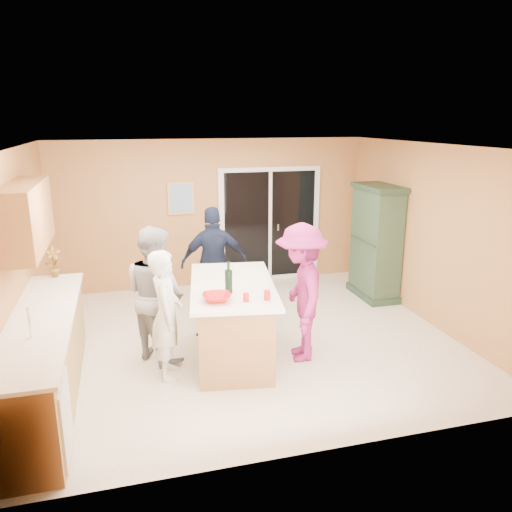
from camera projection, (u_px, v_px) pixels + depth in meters
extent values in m
plane|color=silver|center=(247.00, 339.00, 6.87)|extent=(5.50, 5.50, 0.00)
cube|color=white|center=(246.00, 146.00, 6.17)|extent=(5.50, 5.00, 0.10)
cube|color=tan|center=(213.00, 214.00, 8.85)|extent=(5.50, 0.10, 2.60)
cube|color=tan|center=(319.00, 319.00, 4.19)|extent=(5.50, 0.10, 2.60)
cube|color=tan|center=(19.00, 263.00, 5.83)|extent=(0.10, 5.00, 2.60)
cube|color=tan|center=(431.00, 235.00, 7.21)|extent=(0.10, 5.00, 2.60)
cube|color=#A37C3F|center=(44.00, 361.00, 5.29)|extent=(0.60, 3.00, 0.90)
cube|color=silver|center=(29.00, 424.00, 4.29)|extent=(0.62, 0.60, 0.72)
cube|color=silver|center=(41.00, 319.00, 5.17)|extent=(0.65, 3.05, 0.04)
cylinder|color=silver|center=(30.00, 323.00, 4.66)|extent=(0.02, 0.02, 0.30)
cube|color=#A37C3F|center=(26.00, 217.00, 5.53)|extent=(0.35, 1.60, 0.75)
cube|color=silver|center=(270.00, 225.00, 9.15)|extent=(1.90, 0.05, 2.10)
cube|color=black|center=(270.00, 225.00, 9.14)|extent=(1.70, 0.03, 1.94)
cube|color=silver|center=(270.00, 225.00, 9.13)|extent=(0.06, 0.04, 1.94)
cube|color=silver|center=(278.00, 227.00, 9.17)|extent=(0.02, 0.03, 0.12)
cube|color=tan|center=(181.00, 198.00, 8.61)|extent=(0.46, 0.03, 0.56)
cube|color=#486895|center=(181.00, 198.00, 8.60)|extent=(0.38, 0.02, 0.48)
cube|color=#A37C3F|center=(233.00, 322.00, 6.25)|extent=(1.09, 1.75, 0.93)
cube|color=silver|center=(232.00, 285.00, 6.12)|extent=(1.28, 1.99, 0.04)
cube|color=black|center=(233.00, 352.00, 6.36)|extent=(0.99, 1.66, 0.11)
cube|color=#213524|center=(373.00, 293.00, 8.52)|extent=(0.53, 1.00, 0.11)
cube|color=#314932|center=(376.00, 243.00, 8.28)|extent=(0.47, 0.94, 1.77)
cube|color=#213524|center=(379.00, 187.00, 8.04)|extent=(0.54, 1.03, 0.08)
imported|color=silver|center=(166.00, 315.00, 5.71)|extent=(0.42, 0.59, 1.53)
imported|color=#9D9EA0|center=(155.00, 293.00, 6.14)|extent=(0.99, 1.04, 1.70)
imported|color=#191F37|center=(214.00, 263.00, 7.46)|extent=(1.02, 0.47, 1.69)
imported|color=#8F1F4E|center=(301.00, 293.00, 6.13)|extent=(0.85, 1.22, 1.73)
imported|color=red|center=(217.00, 297.00, 5.53)|extent=(0.36, 0.36, 0.08)
imported|color=red|center=(53.00, 262.00, 6.44)|extent=(0.24, 0.19, 0.41)
cylinder|color=red|center=(267.00, 295.00, 5.56)|extent=(0.10, 0.10, 0.11)
cylinder|color=red|center=(246.00, 297.00, 5.51)|extent=(0.07, 0.07, 0.10)
cylinder|color=black|center=(229.00, 282.00, 5.75)|extent=(0.09, 0.09, 0.28)
cylinder|color=black|center=(228.00, 266.00, 5.70)|extent=(0.03, 0.03, 0.10)
cylinder|color=silver|center=(227.00, 273.00, 6.52)|extent=(0.25, 0.25, 0.01)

